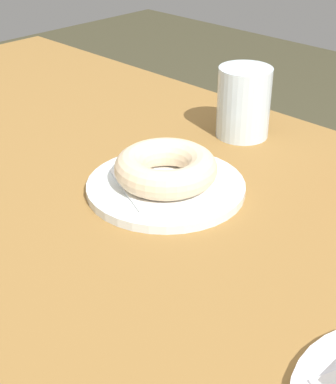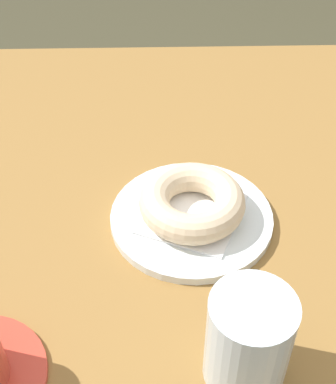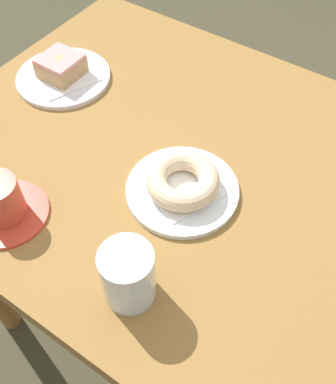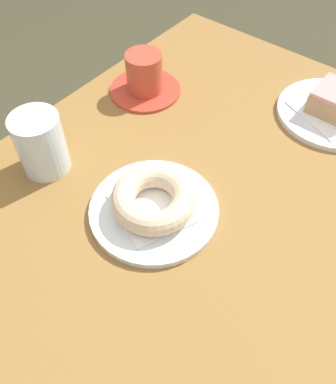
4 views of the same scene
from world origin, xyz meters
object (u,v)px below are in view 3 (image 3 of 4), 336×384
(plate_sugar_ring, at_px, (182,190))
(plate_glazed_square, at_px, (64,77))
(donut_glazed_square, at_px, (61,66))
(donut_sugar_ring, at_px, (183,180))
(coffee_cup, at_px, (2,202))
(water_glass, at_px, (128,275))

(plate_sugar_ring, bearing_deg, plate_glazed_square, 163.31)
(donut_glazed_square, bearing_deg, plate_glazed_square, 90.00)
(plate_glazed_square, height_order, donut_sugar_ring, donut_sugar_ring)
(plate_sugar_ring, bearing_deg, coffee_cup, -136.65)
(plate_glazed_square, height_order, donut_glazed_square, donut_glazed_square)
(donut_sugar_ring, bearing_deg, plate_glazed_square, 163.31)
(coffee_cup, bearing_deg, donut_glazed_square, 117.10)
(plate_sugar_ring, distance_m, donut_sugar_ring, 0.03)
(plate_glazed_square, distance_m, coffee_cup, 0.36)
(donut_sugar_ring, xyz_separation_m, coffee_cup, (-0.22, -0.21, 0.00))
(donut_glazed_square, xyz_separation_m, coffee_cup, (0.16, -0.32, 0.00))
(donut_glazed_square, bearing_deg, coffee_cup, -62.90)
(donut_glazed_square, relative_size, water_glass, 0.77)
(plate_glazed_square, distance_m, donut_glazed_square, 0.03)
(coffee_cup, bearing_deg, plate_glazed_square, 117.10)
(plate_glazed_square, xyz_separation_m, donut_sugar_ring, (0.38, -0.12, 0.03))
(plate_sugar_ring, distance_m, water_glass, 0.21)
(donut_sugar_ring, bearing_deg, water_glass, -79.20)
(donut_glazed_square, xyz_separation_m, water_glass, (0.42, -0.32, 0.02))
(donut_glazed_square, height_order, water_glass, water_glass)
(plate_glazed_square, height_order, plate_sugar_ring, same)
(plate_glazed_square, relative_size, water_glass, 1.95)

